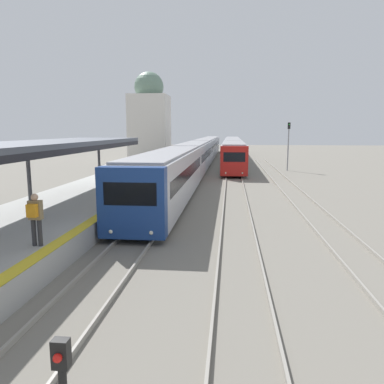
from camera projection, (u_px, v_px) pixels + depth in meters
The scene contains 6 objects.
platform_canopy at pixel (28, 146), 15.05m from camera, with size 4.00×20.69×3.11m.
person_on_platform at pixel (35, 215), 11.57m from camera, with size 0.40×0.40×1.66m.
train_near at pixel (201, 152), 47.69m from camera, with size 2.69×68.06×3.20m.
train_far at pixel (233, 148), 57.34m from camera, with size 2.59×46.80×3.15m.
signal_mast_far at pixel (288, 141), 41.52m from camera, with size 0.28×0.29×5.32m.
distant_domed_building at pixel (150, 120), 54.65m from camera, with size 5.49×5.49×12.78m.
Camera 1 is at (3.78, 1.96, 4.46)m, focal length 35.00 mm.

